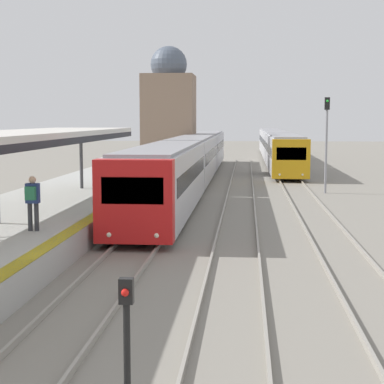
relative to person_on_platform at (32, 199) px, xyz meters
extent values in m
cube|color=black|center=(0.33, 1.31, 1.62)|extent=(0.08, 26.72, 0.24)
cylinder|color=#47474C|center=(-1.63, 12.00, 0.38)|extent=(0.16, 0.16, 2.73)
cylinder|color=#2D2D33|center=(-0.10, 0.04, -0.56)|extent=(0.14, 0.14, 0.85)
cylinder|color=#2D2D33|center=(0.10, 0.04, -0.56)|extent=(0.14, 0.14, 0.85)
cube|color=navy|center=(0.00, 0.04, 0.16)|extent=(0.40, 0.22, 0.60)
sphere|color=tan|center=(0.00, 0.04, 0.57)|extent=(0.22, 0.22, 0.22)
cube|color=#236B47|center=(0.00, -0.16, 0.18)|extent=(0.30, 0.18, 0.40)
cube|color=red|center=(2.84, 1.49, -0.23)|extent=(2.55, 0.70, 2.69)
cube|color=black|center=(2.84, 1.16, 0.14)|extent=(1.99, 0.04, 0.86)
sphere|color=#EFEACC|center=(2.08, 1.15, -1.28)|extent=(0.16, 0.16, 0.16)
sphere|color=#EFEACC|center=(3.60, 1.15, -1.28)|extent=(0.16, 0.16, 0.16)
cube|color=#B7B7BC|center=(2.84, 9.07, -0.23)|extent=(2.55, 14.46, 2.69)
cube|color=gray|center=(2.84, 9.07, 1.17)|extent=(2.24, 14.17, 0.12)
cube|color=black|center=(2.84, 9.07, 0.06)|extent=(2.57, 13.30, 0.70)
cylinder|color=black|center=(1.76, 4.37, -1.50)|extent=(0.12, 0.70, 0.70)
cylinder|color=black|center=(3.92, 4.37, -1.50)|extent=(0.12, 0.70, 0.70)
cylinder|color=black|center=(1.76, 13.77, -1.50)|extent=(0.12, 0.70, 0.70)
cylinder|color=black|center=(3.92, 13.77, -1.50)|extent=(0.12, 0.70, 0.70)
cube|color=#B7B7BC|center=(2.84, 23.87, -0.23)|extent=(2.55, 14.46, 2.69)
cube|color=gray|center=(2.84, 23.87, 1.17)|extent=(2.24, 14.17, 0.12)
cube|color=black|center=(2.84, 23.87, 0.06)|extent=(2.57, 13.30, 0.70)
cylinder|color=black|center=(1.76, 19.18, -1.50)|extent=(0.12, 0.70, 0.70)
cylinder|color=black|center=(3.92, 19.18, -1.50)|extent=(0.12, 0.70, 0.70)
cylinder|color=black|center=(1.76, 28.57, -1.50)|extent=(0.12, 0.70, 0.70)
cylinder|color=black|center=(3.92, 28.57, -1.50)|extent=(0.12, 0.70, 0.70)
cube|color=#B7B7BC|center=(2.84, 38.68, -0.23)|extent=(2.55, 14.46, 2.69)
cube|color=gray|center=(2.84, 38.68, 1.17)|extent=(2.24, 14.17, 0.12)
cube|color=black|center=(2.84, 38.68, 0.06)|extent=(2.57, 13.30, 0.70)
cylinder|color=black|center=(1.76, 33.98, -1.50)|extent=(0.12, 0.70, 0.70)
cylinder|color=black|center=(3.92, 33.98, -1.50)|extent=(0.12, 0.70, 0.70)
cylinder|color=black|center=(1.76, 43.38, -1.50)|extent=(0.12, 0.70, 0.70)
cylinder|color=black|center=(3.92, 43.38, -1.50)|extent=(0.12, 0.70, 0.70)
cube|color=gold|center=(9.38, 24.53, -0.26)|extent=(2.51, 0.70, 2.64)
cube|color=black|center=(9.38, 24.20, 0.11)|extent=(1.96, 0.04, 0.84)
sphere|color=#EFEACC|center=(8.62, 24.19, -1.28)|extent=(0.16, 0.16, 0.16)
sphere|color=#EFEACC|center=(10.13, 24.19, -1.28)|extent=(0.16, 0.16, 0.16)
cube|color=#B7B7BC|center=(9.38, 31.89, -0.26)|extent=(2.51, 14.02, 2.64)
cube|color=gray|center=(9.38, 31.89, 1.12)|extent=(2.21, 13.74, 0.12)
cube|color=black|center=(9.38, 31.89, 0.03)|extent=(2.53, 12.90, 0.69)
cylinder|color=black|center=(8.31, 27.34, -1.50)|extent=(0.12, 0.70, 0.70)
cylinder|color=black|center=(10.44, 27.34, -1.50)|extent=(0.12, 0.70, 0.70)
cylinder|color=black|center=(8.31, 36.45, -1.50)|extent=(0.12, 0.70, 0.70)
cylinder|color=black|center=(10.44, 36.45, -1.50)|extent=(0.12, 0.70, 0.70)
cube|color=#B7B7BC|center=(9.38, 46.26, -0.26)|extent=(2.51, 14.02, 2.64)
cube|color=gray|center=(9.38, 46.26, 1.12)|extent=(2.21, 13.74, 0.12)
cube|color=black|center=(9.38, 46.26, 0.03)|extent=(2.53, 12.90, 0.69)
cylinder|color=black|center=(8.31, 41.71, -1.50)|extent=(0.12, 0.70, 0.70)
cylinder|color=black|center=(10.44, 41.71, -1.50)|extent=(0.12, 0.70, 0.70)
cylinder|color=black|center=(8.31, 50.82, -1.50)|extent=(0.12, 0.70, 0.70)
cylinder|color=black|center=(10.44, 50.82, -1.50)|extent=(0.12, 0.70, 0.70)
cube|color=#B7B7BC|center=(9.38, 60.63, -0.26)|extent=(2.51, 14.02, 2.64)
cube|color=gray|center=(9.38, 60.63, 1.12)|extent=(2.21, 13.74, 0.12)
cube|color=black|center=(9.38, 60.63, 0.03)|extent=(2.53, 12.90, 0.69)
cylinder|color=black|center=(8.31, 56.08, -1.50)|extent=(0.12, 0.70, 0.70)
cylinder|color=black|center=(10.44, 56.08, -1.50)|extent=(0.12, 0.70, 0.70)
cylinder|color=black|center=(8.31, 65.19, -1.50)|extent=(0.12, 0.70, 0.70)
cylinder|color=black|center=(10.44, 65.19, -1.50)|extent=(0.12, 0.70, 0.70)
cylinder|color=black|center=(4.78, -10.11, -1.01)|extent=(0.10, 0.10, 1.68)
cube|color=black|center=(4.78, -10.11, 0.01)|extent=(0.20, 0.14, 0.36)
sphere|color=red|center=(4.78, -10.20, 0.01)|extent=(0.11, 0.11, 0.11)
cylinder|color=gray|center=(10.94, 18.49, 0.88)|extent=(0.14, 0.14, 5.46)
cube|color=black|center=(10.94, 18.49, 3.27)|extent=(0.28, 0.20, 0.70)
sphere|color=green|center=(10.94, 18.37, 3.41)|extent=(0.14, 0.14, 0.14)
cube|color=#89705B|center=(0.29, 31.80, 2.00)|extent=(4.00, 4.00, 7.69)
sphere|color=#4C5666|center=(0.29, 31.80, 6.63)|extent=(2.85, 2.85, 2.85)
camera|label=1|loc=(6.42, -18.66, 2.38)|focal=60.00mm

